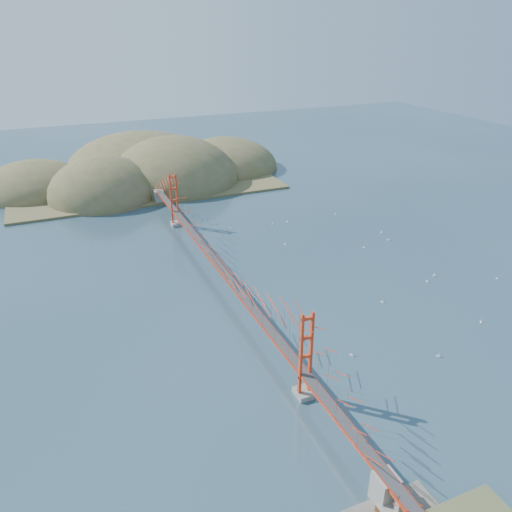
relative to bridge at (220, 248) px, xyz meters
name	(u,v)px	position (x,y,z in m)	size (l,w,h in m)	color
ground	(221,285)	(0.00, -0.18, -7.01)	(320.00, 320.00, 0.00)	#2B4656
bridge	(220,248)	(0.00, 0.00, 0.00)	(2.20, 94.40, 12.00)	gray
fort	(399,510)	(0.40, -47.98, -6.34)	(3.70, 2.30, 1.75)	brown
far_headlands	(149,178)	(2.21, 68.33, -7.01)	(84.00, 58.00, 25.00)	brown
sailboat_11	(388,240)	(38.13, 4.39, -6.85)	(0.66, 0.66, 0.71)	white
sailboat_15	(287,221)	(23.58, 21.95, -6.86)	(0.52, 0.56, 0.63)	white
sailboat_0	(382,301)	(22.02, -15.67, -6.86)	(0.48, 0.55, 0.63)	white
sailboat_10	(352,355)	(9.73, -25.74, -6.85)	(0.65, 0.65, 0.71)	white
sailboat_6	(438,356)	(20.39, -30.55, -6.86)	(0.62, 0.62, 0.65)	white
sailboat_16	(230,228)	(10.39, 23.25, -6.85)	(0.69, 0.69, 0.74)	white
sailboat_8	(381,232)	(39.17, 8.25, -6.85)	(0.65, 0.65, 0.70)	white
sailboat_13	(481,322)	(32.13, -26.41, -6.85)	(0.69, 0.69, 0.73)	white
sailboat_2	(434,275)	(35.96, -11.74, -6.87)	(0.52, 0.45, 0.60)	white
sailboat_1	(364,247)	(31.35, 3.28, -6.87)	(0.55, 0.55, 0.59)	white
sailboat_7	(335,214)	(35.99, 21.83, -6.87)	(0.49, 0.43, 0.56)	white
sailboat_12	(272,224)	(19.81, 21.78, -6.87)	(0.55, 0.49, 0.62)	white
sailboat_3	(285,244)	(17.57, 10.80, -6.87)	(0.52, 0.43, 0.61)	white
sailboat_14	(427,281)	(33.37, -12.96, -6.86)	(0.63, 0.63, 0.68)	white
sailboat_5	(497,278)	(45.51, -16.88, -6.87)	(0.50, 0.52, 0.59)	white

